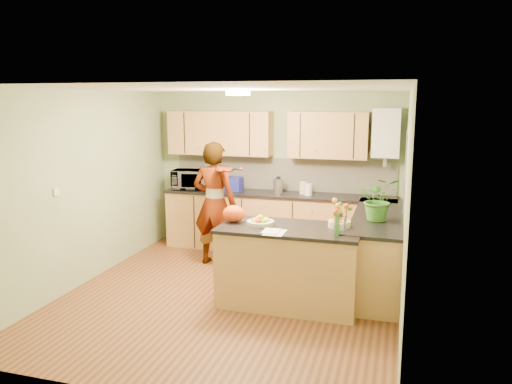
# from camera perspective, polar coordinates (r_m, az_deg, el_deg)

# --- Properties ---
(floor) EXTENTS (4.50, 4.50, 0.00)m
(floor) POSITION_cam_1_polar(r_m,az_deg,el_deg) (6.31, -2.79, -11.65)
(floor) COLOR #543218
(floor) RESTS_ON ground
(ceiling) EXTENTS (4.00, 4.50, 0.02)m
(ceiling) POSITION_cam_1_polar(r_m,az_deg,el_deg) (5.85, -3.01, 11.67)
(ceiling) COLOR white
(ceiling) RESTS_ON wall_back
(wall_back) EXTENTS (4.00, 0.02, 2.50)m
(wall_back) POSITION_cam_1_polar(r_m,az_deg,el_deg) (8.09, 2.35, 2.46)
(wall_back) COLOR gray
(wall_back) RESTS_ON floor
(wall_front) EXTENTS (4.00, 0.02, 2.50)m
(wall_front) POSITION_cam_1_polar(r_m,az_deg,el_deg) (3.96, -13.71, -6.35)
(wall_front) COLOR gray
(wall_front) RESTS_ON floor
(wall_left) EXTENTS (0.02, 4.50, 2.50)m
(wall_left) POSITION_cam_1_polar(r_m,az_deg,el_deg) (6.87, -18.86, 0.47)
(wall_left) COLOR gray
(wall_left) RESTS_ON floor
(wall_right) EXTENTS (0.02, 4.50, 2.50)m
(wall_right) POSITION_cam_1_polar(r_m,az_deg,el_deg) (5.64, 16.69, -1.50)
(wall_right) COLOR gray
(wall_right) RESTS_ON floor
(back_counter) EXTENTS (3.64, 0.62, 0.94)m
(back_counter) POSITION_cam_1_polar(r_m,az_deg,el_deg) (7.92, 2.48, -3.45)
(back_counter) COLOR tan
(back_counter) RESTS_ON floor
(right_counter) EXTENTS (0.62, 2.24, 0.94)m
(right_counter) POSITION_cam_1_polar(r_m,az_deg,el_deg) (6.65, 13.73, -6.47)
(right_counter) COLOR tan
(right_counter) RESTS_ON floor
(splashback) EXTENTS (3.60, 0.02, 0.52)m
(splashback) POSITION_cam_1_polar(r_m,az_deg,el_deg) (8.06, 3.01, 2.07)
(splashback) COLOR beige
(splashback) RESTS_ON back_counter
(upper_cabinets) EXTENTS (3.20, 0.34, 0.70)m
(upper_cabinets) POSITION_cam_1_polar(r_m,az_deg,el_deg) (7.91, 0.83, 6.66)
(upper_cabinets) COLOR tan
(upper_cabinets) RESTS_ON wall_back
(boiler) EXTENTS (0.40, 0.30, 0.86)m
(boiler) POSITION_cam_1_polar(r_m,az_deg,el_deg) (7.63, 14.65, 6.54)
(boiler) COLOR white
(boiler) RESTS_ON wall_back
(window_right) EXTENTS (0.01, 1.30, 1.05)m
(window_right) POSITION_cam_1_polar(r_m,az_deg,el_deg) (6.18, 16.76, 2.34)
(window_right) COLOR white
(window_right) RESTS_ON wall_right
(light_switch) EXTENTS (0.02, 0.09, 0.09)m
(light_switch) POSITION_cam_1_polar(r_m,az_deg,el_deg) (6.38, -21.85, 0.00)
(light_switch) COLOR white
(light_switch) RESTS_ON wall_left
(ceiling_lamp) EXTENTS (0.30, 0.30, 0.07)m
(ceiling_lamp) POSITION_cam_1_polar(r_m,az_deg,el_deg) (6.13, -2.07, 11.26)
(ceiling_lamp) COLOR #FFEABF
(ceiling_lamp) RESTS_ON ceiling
(peninsula_island) EXTENTS (1.63, 0.84, 0.94)m
(peninsula_island) POSITION_cam_1_polar(r_m,az_deg,el_deg) (5.91, 3.81, -8.39)
(peninsula_island) COLOR tan
(peninsula_island) RESTS_ON floor
(fruit_dish) EXTENTS (0.32, 0.32, 0.11)m
(fruit_dish) POSITION_cam_1_polar(r_m,az_deg,el_deg) (5.84, 0.52, -3.33)
(fruit_dish) COLOR beige
(fruit_dish) RESTS_ON peninsula_island
(orange_bowl) EXTENTS (0.26, 0.26, 0.15)m
(orange_bowl) POSITION_cam_1_polar(r_m,az_deg,el_deg) (5.81, 9.51, -3.37)
(orange_bowl) COLOR beige
(orange_bowl) RESTS_ON peninsula_island
(flower_vase) EXTENTS (0.24, 0.24, 0.45)m
(flower_vase) POSITION_cam_1_polar(r_m,az_deg,el_deg) (5.44, 9.68, -1.81)
(flower_vase) COLOR silver
(flower_vase) RESTS_ON peninsula_island
(orange_bag) EXTENTS (0.28, 0.25, 0.20)m
(orange_bag) POSITION_cam_1_polar(r_m,az_deg,el_deg) (5.98, -2.55, -2.49)
(orange_bag) COLOR #E54512
(orange_bag) RESTS_ON peninsula_island
(papers) EXTENTS (0.22, 0.29, 0.01)m
(papers) POSITION_cam_1_polar(r_m,az_deg,el_deg) (5.51, 2.17, -4.62)
(papers) COLOR white
(papers) RESTS_ON peninsula_island
(violinist) EXTENTS (0.69, 0.48, 1.80)m
(violinist) POSITION_cam_1_polar(r_m,az_deg,el_deg) (7.22, -4.76, -1.36)
(violinist) COLOR tan
(violinist) RESTS_ON floor
(violin) EXTENTS (0.63, 0.55, 0.16)m
(violin) POSITION_cam_1_polar(r_m,az_deg,el_deg) (6.85, -3.93, 2.60)
(violin) COLOR #490A04
(violin) RESTS_ON violinist
(microwave) EXTENTS (0.62, 0.46, 0.31)m
(microwave) POSITION_cam_1_polar(r_m,az_deg,el_deg) (8.23, -7.50, 1.44)
(microwave) COLOR white
(microwave) RESTS_ON back_counter
(blue_box) EXTENTS (0.29, 0.22, 0.22)m
(blue_box) POSITION_cam_1_polar(r_m,az_deg,el_deg) (8.02, -2.59, 0.95)
(blue_box) COLOR navy
(blue_box) RESTS_ON back_counter
(kettle) EXTENTS (0.16, 0.16, 0.30)m
(kettle) POSITION_cam_1_polar(r_m,az_deg,el_deg) (7.83, 2.56, 0.81)
(kettle) COLOR #AEAEB3
(kettle) RESTS_ON back_counter
(jar_cream) EXTENTS (0.15, 0.15, 0.19)m
(jar_cream) POSITION_cam_1_polar(r_m,az_deg,el_deg) (7.77, 5.44, 0.49)
(jar_cream) COLOR beige
(jar_cream) RESTS_ON back_counter
(jar_white) EXTENTS (0.15, 0.15, 0.18)m
(jar_white) POSITION_cam_1_polar(r_m,az_deg,el_deg) (7.65, 6.02, 0.28)
(jar_white) COLOR white
(jar_white) RESTS_ON back_counter
(potted_plant) EXTENTS (0.55, 0.50, 0.53)m
(potted_plant) POSITION_cam_1_polar(r_m,az_deg,el_deg) (6.16, 13.87, -0.79)
(potted_plant) COLOR #3C7C29
(potted_plant) RESTS_ON right_counter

